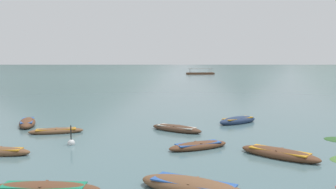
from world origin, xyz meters
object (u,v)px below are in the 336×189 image
Objects in this scene: rowboat_2 at (56,131)px; rowboat_9 at (279,154)px; rowboat_4 at (193,187)px; mooring_buoy at (71,143)px; rowboat_7 at (198,146)px; rowboat_6 at (44,189)px; rowboat_1 at (176,129)px; rowboat_3 at (27,123)px; ferry_0 at (200,73)px; rowboat_0 at (238,121)px.

rowboat_2 is 13.54m from rowboat_9.
mooring_buoy is at bearing 126.67° from rowboat_4.
mooring_buoy reaches higher than rowboat_7.
rowboat_4 is 5.07m from rowboat_6.
rowboat_6 is at bearing -78.77° from rowboat_2.
rowboat_4 is at bearing -92.99° from rowboat_1.
rowboat_1 is 4.71m from rowboat_7.
rowboat_3 is at bearing 133.44° from rowboat_2.
rowboat_1 is 0.96× the size of rowboat_3.
ferry_0 reaches higher than rowboat_9.
rowboat_9 is 119.54m from ferry_0.
mooring_buoy is (1.57, -3.23, -0.03)m from rowboat_2.
rowboat_4 is 1.01× the size of rowboat_6.
rowboat_0 is 110.37m from ferry_0.
rowboat_1 is 113.71m from ferry_0.
rowboat_3 reaches higher than rowboat_1.
rowboat_1 is at bearing -152.01° from rowboat_0.
rowboat_1 is at bearing 122.33° from rowboat_9.
mooring_buoy is (-6.75, 1.38, -0.04)m from rowboat_7.
rowboat_9 is at bearing -28.95° from rowboat_2.
rowboat_6 is 0.37× the size of ferry_0.
rowboat_6 is 7.11m from mooring_buoy.
mooring_buoy reaches higher than rowboat_6.
rowboat_2 is 0.85× the size of rowboat_4.
rowboat_1 is at bearing -14.98° from rowboat_3.
rowboat_1 is 6.93m from mooring_buoy.
rowboat_1 is at bearing 87.01° from rowboat_4.
rowboat_3 is (-10.34, 2.77, 0.04)m from rowboat_1.
mooring_buoy is at bearing 93.85° from rowboat_6.
rowboat_3 reaches higher than rowboat_7.
rowboat_1 is 7.67m from rowboat_2.
ferry_0 is at bearing 79.25° from rowboat_1.
rowboat_6 is 8.48m from rowboat_7.
mooring_buoy is at bearing 162.10° from rowboat_9.
rowboat_9 is at bearing -57.67° from rowboat_1.
rowboat_6 is at bearing 176.05° from rowboat_4.
rowboat_6 is at bearing -158.97° from rowboat_9.
rowboat_4 is 1.15× the size of rowboat_7.
rowboat_9 is (4.18, -6.61, 0.01)m from rowboat_1.
rowboat_9 reaches higher than rowboat_6.
rowboat_2 is 12.83m from rowboat_4.
rowboat_7 is 6.89m from mooring_buoy.
rowboat_2 is at bearing 150.99° from rowboat_7.
rowboat_3 is at bearing 147.16° from rowboat_9.
rowboat_7 is at bearing -100.02° from ferry_0.
ferry_0 is at bearing 76.64° from mooring_buoy.
rowboat_3 reaches higher than rowboat_0.
rowboat_6 is (-5.62, -10.37, -0.00)m from rowboat_1.
rowboat_2 is at bearing 151.05° from rowboat_9.
ferry_0 is (17.03, 118.32, 0.28)m from rowboat_9.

